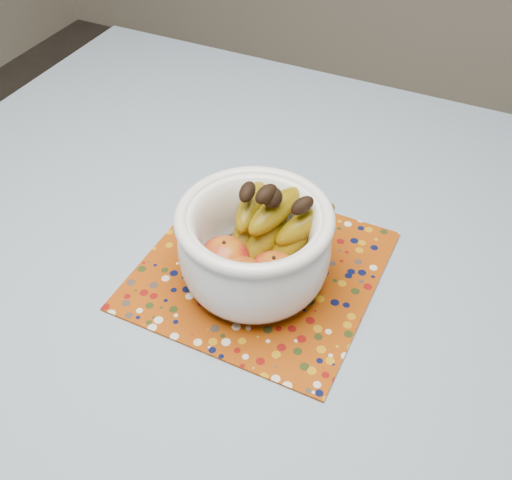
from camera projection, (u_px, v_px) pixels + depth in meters
table at (218, 299)px, 1.02m from camera, size 1.20×1.20×0.75m
tablecloth at (216, 266)px, 0.96m from camera, size 1.32×1.32×0.01m
placemat at (260, 269)px, 0.94m from camera, size 0.36×0.36×0.00m
fruit_bowl at (259, 242)px, 0.87m from camera, size 0.25×0.23×0.18m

